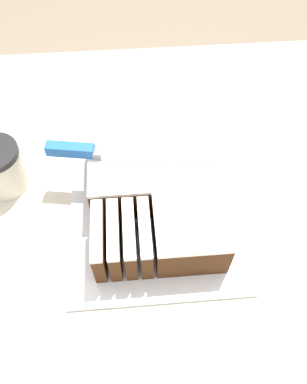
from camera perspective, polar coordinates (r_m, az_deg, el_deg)
The scene contains 5 objects.
ground_plane at distance 1.63m, azimuth 0.78°, elevation -21.03°, with size 8.00×8.00×0.00m, color #7F705B.
countertop at distance 1.18m, azimuth 1.05°, elevation -15.43°, with size 1.40×1.10×0.95m.
cake_board at distance 0.75m, azimuth 0.00°, elevation -2.03°, with size 0.33×0.40×0.01m.
cake at distance 0.72m, azimuth 0.30°, elevation 0.41°, with size 0.24×0.31×0.09m.
knife at distance 0.72m, azimuth -9.31°, elevation 6.03°, with size 0.31×0.08×0.02m.
Camera 1 is at (-0.05, -0.39, 1.58)m, focal length 35.00 mm.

